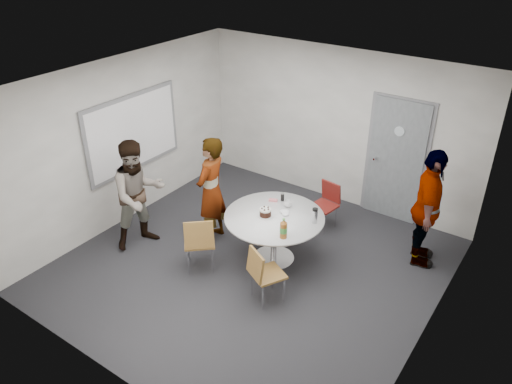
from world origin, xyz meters
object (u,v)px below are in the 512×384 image
Objects in this scene: chair_near_right at (263,271)px; door at (396,161)px; whiteboard at (133,133)px; chair_near_left at (199,239)px; person_right at (427,209)px; chair_far at (327,201)px; person_left at (139,195)px; table at (275,223)px; person_main at (211,191)px.

door is at bearing 107.87° from chair_near_right.
chair_near_left is at bearing -20.38° from whiteboard.
door is at bearing 23.26° from person_right.
whiteboard reaches higher than chair_far.
person_right is at bearing 83.79° from chair_near_right.
person_left reaches higher than chair_far.
chair_far is at bearing 24.60° from chair_near_left.
door reaches higher than chair_near_right.
person_right reaches higher than chair_near_right.
table is 0.95m from chair_near_right.
table is (-0.92, -2.17, -0.38)m from door.
chair_near_left is 0.51× the size of person_left.
door is 3.12m from chair_near_right.
person_right reaches higher than chair_near_left.
table is 1.76× the size of chair_near_right.
whiteboard is 2.14× the size of chair_near_left.
door is 4.25m from whiteboard.
chair_near_left is at bearing -70.27° from person_left.
whiteboard is at bearing -147.34° from door.
person_right is at bearing -40.30° from person_left.
door reaches higher than person_right.
chair_near_right is 1.05× the size of chair_far.
chair_near_left is at bearing 111.31° from person_right.
door is 1.48× the size of table.
person_left is at bearing 136.47° from chair_near_left.
door is 3.03m from person_main.
chair_near_left is (-0.72, -0.83, -0.11)m from table.
chair_near_right is at bearing -100.30° from door.
door is at bearing -22.28° from person_left.
door reaches higher than chair_near_left.
whiteboard reaches higher than person_right.
chair_near_left is (1.92, -0.71, -0.91)m from whiteboard.
whiteboard is 1.11× the size of person_main.
chair_near_left is 1.09× the size of chair_near_right.
door is at bearing 32.66° from whiteboard.
person_left is at bearing -133.65° from door.
whiteboard is at bearing 68.61° from person_left.
chair_near_right is 0.45× the size of person_right.
door is 1.12× the size of whiteboard.
whiteboard reaches higher than person_left.
chair_near_left is at bearing -118.69° from door.
chair_near_right is (-0.55, -3.03, -0.53)m from door.
door reaches higher than table.
person_left is at bearing -42.76° from whiteboard.
chair_near_left is 2.28m from chair_far.
person_left reaches higher than chair_near_left.
whiteboard is at bearing 88.76° from person_right.
table is 1.12m from person_main.
chair_far is 0.45× the size of person_left.
chair_near_left is at bearing -131.19° from table.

